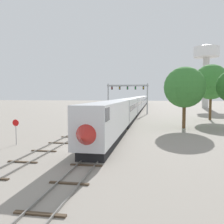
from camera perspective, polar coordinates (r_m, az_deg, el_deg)
The scene contains 9 objects.
ground_plane at distance 25.93m, azimuth -6.74°, elevation -8.50°, with size 400.00×400.00×0.00m, color gray.
track_main at distance 84.60m, azimuth 6.16°, elevation 0.32°, with size 2.60×200.00×0.16m.
track_near at distance 65.38m, azimuth 0.25°, elevation -0.77°, with size 2.60×160.00×0.16m.
passenger_train at distance 88.02m, azimuth 6.32°, elevation 2.13°, with size 3.04×139.74×4.80m.
signal_gantry at distance 70.77m, azimuth 3.67°, elevation 4.79°, with size 12.10×0.49×8.87m.
water_tower at distance 111.79m, azimuth 21.36°, elevation 11.96°, with size 10.57×10.57×26.76m.
stop_sign at distance 29.27m, azimuth -21.73°, elevation -3.60°, with size 0.76×0.08×2.88m.
trackside_tree_left at distance 58.07m, azimuth 22.31°, elevation 6.56°, with size 7.72×7.72×12.31m.
trackside_tree_mid at distance 42.24m, azimuth 16.75°, elevation 5.59°, with size 6.83×6.83×10.29m.
Camera 1 is at (7.20, -24.26, 5.66)m, focal length 38.77 mm.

